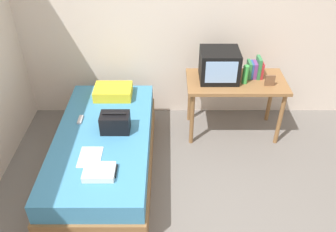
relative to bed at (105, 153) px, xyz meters
name	(u,v)px	position (x,y,z in m)	size (l,w,h in m)	color
ground_plane	(181,227)	(0.81, -0.76, -0.26)	(8.00, 8.00, 0.00)	slate
wall_back	(178,18)	(0.81, 1.24, 1.04)	(5.20, 0.10, 2.60)	beige
bed	(105,153)	(0.00, 0.00, 0.00)	(1.00, 2.00, 0.53)	olive
desk	(236,87)	(1.48, 0.73, 0.38)	(1.16, 0.60, 0.74)	olive
tv	(219,65)	(1.27, 0.77, 0.66)	(0.44, 0.39, 0.36)	black
water_bottle	(245,75)	(1.56, 0.67, 0.59)	(0.06, 0.06, 0.22)	green
book_row	(255,69)	(1.70, 0.82, 0.58)	(0.18, 0.17, 0.25)	#337F47
picture_frame	(270,80)	(1.84, 0.62, 0.54)	(0.11, 0.02, 0.13)	brown
pillow	(113,92)	(0.03, 0.72, 0.33)	(0.44, 0.32, 0.13)	yellow
handbag	(115,123)	(0.14, 0.05, 0.37)	(0.30, 0.20, 0.22)	black
magazine	(90,157)	(-0.06, -0.36, 0.27)	(0.21, 0.29, 0.01)	white
remote_dark	(114,171)	(0.20, -0.56, 0.28)	(0.04, 0.16, 0.02)	black
remote_silver	(80,120)	(-0.27, 0.23, 0.28)	(0.04, 0.14, 0.02)	#B7B7BC
folded_towel	(99,172)	(0.07, -0.59, 0.30)	(0.28, 0.22, 0.06)	white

